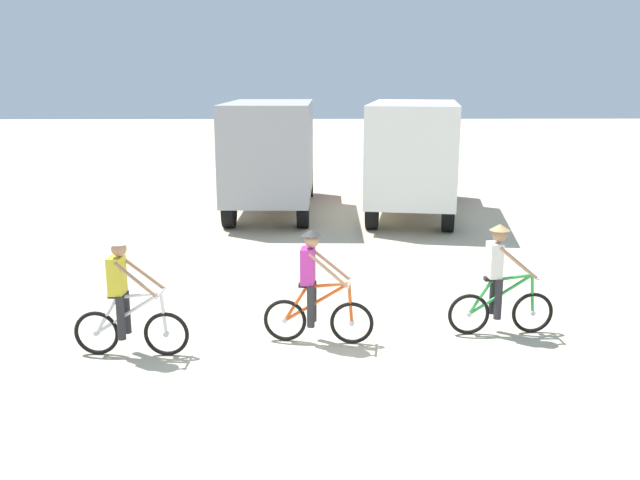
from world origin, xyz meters
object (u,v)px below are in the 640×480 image
(box_truck_grey_hauler, at_px, (272,151))
(box_truck_white_box, at_px, (413,152))
(cyclist_cowboy_hat, at_px, (314,291))
(cyclist_near_camera, at_px, (499,284))
(cyclist_orange_shirt, at_px, (125,301))

(box_truck_grey_hauler, xyz_separation_m, box_truck_white_box, (4.24, -0.43, 0.00))
(box_truck_grey_hauler, height_order, cyclist_cowboy_hat, box_truck_grey_hauler)
(box_truck_white_box, bearing_deg, cyclist_near_camera, -90.55)
(box_truck_white_box, bearing_deg, cyclist_orange_shirt, -118.63)
(cyclist_cowboy_hat, bearing_deg, cyclist_near_camera, 6.07)
(cyclist_orange_shirt, bearing_deg, cyclist_near_camera, 7.69)
(cyclist_orange_shirt, distance_m, cyclist_cowboy_hat, 2.83)
(cyclist_orange_shirt, relative_size, cyclist_near_camera, 1.00)
(box_truck_grey_hauler, distance_m, cyclist_cowboy_hat, 10.78)
(box_truck_grey_hauler, bearing_deg, cyclist_cowboy_hat, -83.65)
(box_truck_white_box, relative_size, cyclist_orange_shirt, 3.87)
(cyclist_cowboy_hat, bearing_deg, box_truck_white_box, 73.41)
(cyclist_orange_shirt, xyz_separation_m, cyclist_near_camera, (5.74, 0.78, 0.00))
(box_truck_grey_hauler, height_order, cyclist_orange_shirt, box_truck_grey_hauler)
(box_truck_grey_hauler, xyz_separation_m, cyclist_cowboy_hat, (1.19, -10.66, -1.03))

